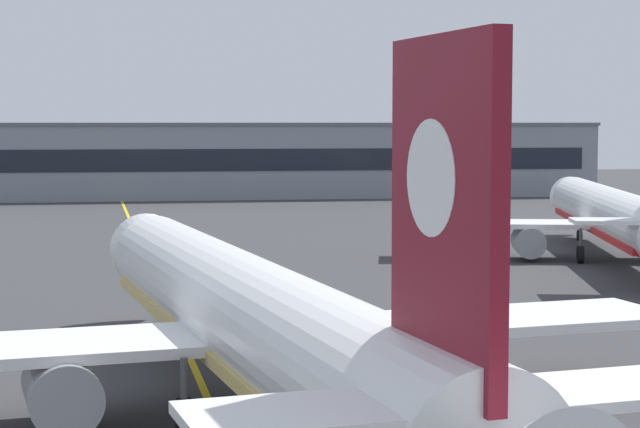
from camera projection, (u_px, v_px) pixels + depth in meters
name	position (u px, v px, depth m)	size (l,w,h in m)	color
taxiway_centreline	(174.00, 321.00, 56.94)	(0.30, 180.00, 0.01)	yellow
airliner_foreground	(249.00, 318.00, 38.18)	(32.36, 41.42, 11.65)	white
airliner_background	(612.00, 216.00, 81.64)	(30.86, 39.28, 11.15)	white
safety_cone_by_nose_gear	(248.00, 326.00, 54.23)	(0.44, 0.44, 0.55)	orange
terminal_building	(169.00, 160.00, 149.14)	(113.53, 12.40, 9.81)	gray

